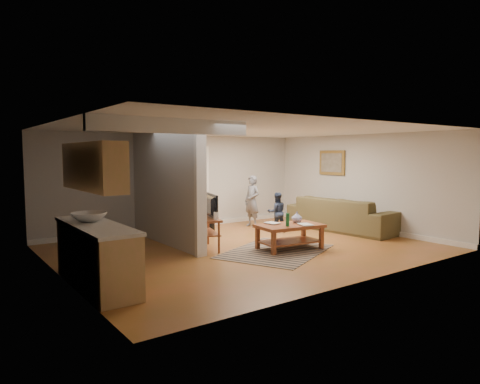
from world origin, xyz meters
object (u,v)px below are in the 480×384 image
tv_console (208,220)px  toy_basket (198,224)px  coffee_table (290,230)px  speaker_right (212,216)px  toddler (277,232)px  speaker_left (196,225)px  sofa (342,230)px  child (252,226)px

tv_console → toy_basket: tv_console is taller
coffee_table → toy_basket: 2.98m
speaker_right → toddler: speaker_right is taller
speaker_left → speaker_right: 1.31m
sofa → tv_console: (-4.04, 0.16, 0.61)m
coffee_table → child: coffee_table is taller
speaker_right → child: speaker_right is taller
speaker_right → coffee_table: bearing=-98.9°
coffee_table → toy_basket: (-0.51, 2.92, -0.22)m
speaker_left → toddler: size_ratio=0.97×
tv_console → toddler: bearing=32.8°
tv_console → child: (2.46, 1.68, -0.61)m
toddler → child: bearing=-66.0°
tv_console → toy_basket: (0.88, 1.91, -0.42)m
speaker_right → child: (1.65, 0.55, -0.49)m
sofa → speaker_right: (-3.22, 1.29, 0.49)m
sofa → child: (-1.58, 1.84, 0.00)m
coffee_table → speaker_right: (-0.57, 2.15, 0.08)m
speaker_left → toddler: (2.59, 0.40, -0.49)m
child → toddler: size_ratio=1.38×
toddler → sofa: bearing=178.0°
coffee_table → speaker_right: size_ratio=1.46×
tv_console → toddler: size_ratio=1.11×
tv_console → toddler: (2.46, 0.63, -0.61)m
tv_console → speaker_right: speaker_right is taller
speaker_right → speaker_left: bearing=-160.4°
speaker_left → speaker_right: bearing=56.3°
sofa → toddler: (-1.58, 0.79, 0.00)m
coffee_table → speaker_right: 2.23m
child → toddler: child is taller
child → coffee_table: bearing=-26.9°
coffee_table → toddler: coffee_table is taller
toy_basket → child: bearing=-8.2°
child → toy_basket: bearing=-103.4°
sofa → child: bearing=35.8°
sofa → child: child is taller
coffee_table → toy_basket: coffee_table is taller
speaker_left → toy_basket: 1.98m
speaker_left → child: speaker_left is taller
tv_console → toy_basket: bearing=83.6°
speaker_left → child: bearing=42.0°
sofa → speaker_right: bearing=63.3°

